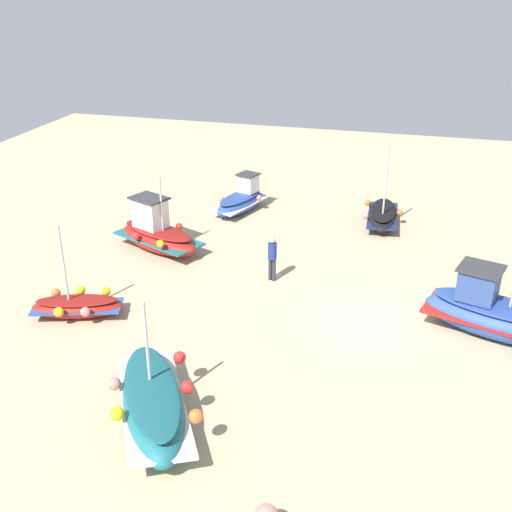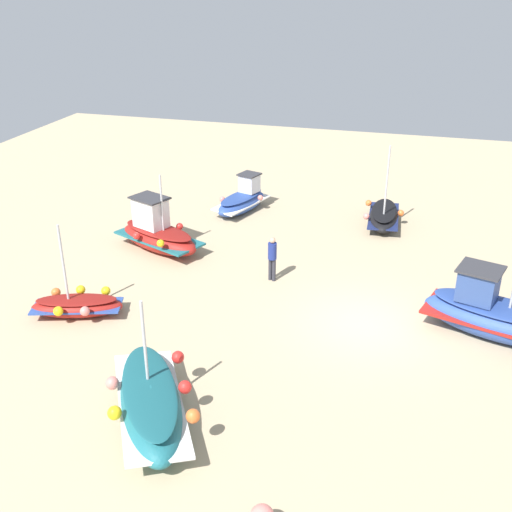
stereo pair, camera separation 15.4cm
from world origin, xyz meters
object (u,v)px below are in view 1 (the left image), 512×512
at_px(fishing_boat_2, 496,314).
at_px(person_walking, 272,256).
at_px(fishing_boat_4, 383,215).
at_px(fishing_boat_0, 153,402).
at_px(fishing_boat_1, 77,306).
at_px(fishing_boat_3, 157,234).
at_px(fishing_boat_5, 241,200).

bearing_deg(fishing_boat_2, person_walking, 3.96).
distance_m(fishing_boat_4, person_walking, 7.54).
distance_m(fishing_boat_0, person_walking, 8.48).
xyz_separation_m(fishing_boat_0, fishing_boat_1, (-4.20, -4.60, -0.22)).
bearing_deg(fishing_boat_3, fishing_boat_0, 135.54).
bearing_deg(person_walking, fishing_boat_5, -134.91).
bearing_deg(fishing_boat_5, fishing_boat_1, -174.68).
xyz_separation_m(fishing_boat_1, fishing_boat_3, (-5.61, 0.42, 0.35)).
distance_m(fishing_boat_5, person_walking, 7.26).
xyz_separation_m(fishing_boat_1, fishing_boat_5, (-10.74, 2.47, 0.18)).
height_order(fishing_boat_0, fishing_boat_5, fishing_boat_0).
height_order(fishing_boat_4, fishing_boat_5, fishing_boat_4).
relative_size(fishing_boat_2, fishing_boat_5, 1.38).
bearing_deg(fishing_boat_1, fishing_boat_4, 32.31).
height_order(fishing_boat_1, fishing_boat_4, fishing_boat_4).
relative_size(fishing_boat_0, fishing_boat_3, 1.12).
bearing_deg(fishing_boat_2, fishing_boat_0, 54.62).
xyz_separation_m(fishing_boat_1, fishing_boat_2, (-2.44, 13.22, 0.36)).
relative_size(fishing_boat_2, person_walking, 2.85).
xyz_separation_m(fishing_boat_3, person_walking, (1.40, 5.18, 0.28)).
xyz_separation_m(fishing_boat_0, person_walking, (-8.41, 1.01, 0.41)).
relative_size(fishing_boat_1, fishing_boat_5, 0.92).
distance_m(fishing_boat_0, fishing_boat_1, 6.23).
height_order(fishing_boat_1, fishing_boat_3, fishing_boat_3).
xyz_separation_m(fishing_boat_0, fishing_boat_4, (-15.08, 4.46, -0.18)).
height_order(fishing_boat_3, fishing_boat_4, fishing_boat_4).
relative_size(fishing_boat_2, fishing_boat_3, 1.16).
distance_m(fishing_boat_1, fishing_boat_3, 5.63).
bearing_deg(fishing_boat_4, fishing_boat_0, 160.39).
bearing_deg(person_walking, fishing_boat_3, -85.58).
height_order(fishing_boat_2, fishing_boat_3, fishing_boat_2).
relative_size(fishing_boat_1, fishing_boat_3, 0.78).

